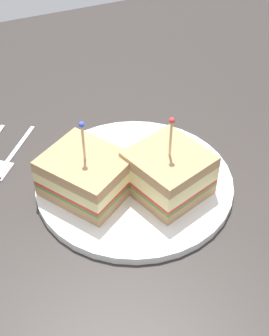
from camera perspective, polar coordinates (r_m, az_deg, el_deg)
name	(u,v)px	position (r cm, az deg, el deg)	size (l,w,h in cm)	color
ground_plane	(134,191)	(61.37, 0.00, -2.78)	(109.10, 109.10, 2.00)	#2D2826
plate	(134,183)	(60.32, 0.00, -1.77)	(24.94, 24.94, 1.01)	white
sandwich_half_front	(168,173)	(56.83, 4.10, -0.59)	(10.64, 10.50, 10.96)	tan
sandwich_half_back	(86,175)	(57.06, -5.81, -0.84)	(12.50, 12.06, 10.50)	tan
fork	(7,162)	(66.12, -15.11, 0.76)	(10.91, 9.29, 0.35)	silver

